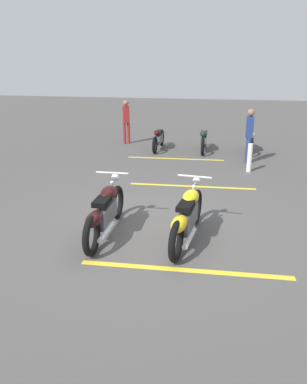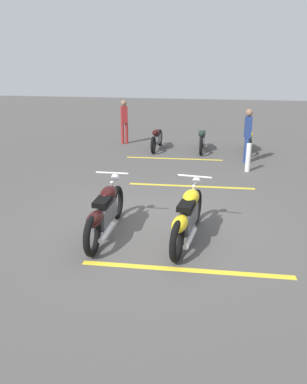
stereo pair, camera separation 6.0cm
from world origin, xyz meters
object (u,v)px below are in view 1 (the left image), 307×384
motorcycle_row_center (159,138)px  bollard_post (250,158)px  motorcycle_row_far_left (250,140)px  motorcycle_row_left (204,139)px  motorcycle_dark_foreground (105,212)px  motorcycle_bright_foreground (187,216)px  bystander_secondary (126,120)px  bystander_near_row (249,133)px

motorcycle_row_center → bollard_post: 4.05m
motorcycle_row_center → motorcycle_row_far_left: bearing=94.2°
bollard_post → motorcycle_row_left: bearing=31.6°
motorcycle_dark_foreground → motorcycle_row_center: bearing=1.7°
motorcycle_bright_foreground → motorcycle_dark_foreground: size_ratio=1.00×
motorcycle_row_center → bystander_secondary: 1.75m
motorcycle_dark_foreground → bystander_secondary: (8.21, 2.09, 0.48)m
motorcycle_row_far_left → motorcycle_row_left: (-0.25, 1.64, 0.01)m
motorcycle_bright_foreground → bollard_post: bearing=-8.3°
motorcycle_bright_foreground → bystander_secondary: 8.86m
motorcycle_row_left → bystander_secondary: size_ratio=1.23×
motorcycle_row_far_left → motorcycle_row_center: (-0.35, 3.29, 0.01)m
bystander_secondary → bollard_post: (-3.23, -4.69, -0.53)m
motorcycle_dark_foreground → motorcycle_row_center: 7.47m
motorcycle_dark_foreground → bollard_post: 5.62m
bystander_secondary → bollard_post: bearing=-153.8°
motorcycle_bright_foreground → bollard_post: (4.88, -1.14, -0.05)m
motorcycle_row_far_left → bystander_secondary: (0.42, 4.77, 0.53)m
motorcycle_row_center → motorcycle_bright_foreground: bearing=13.9°
motorcycle_row_far_left → bystander_secondary: bystander_secondary is taller
motorcycle_row_far_left → bystander_near_row: 1.83m
motorcycle_row_left → bollard_post: bollard_post is taller
motorcycle_bright_foreground → motorcycle_row_far_left: motorcycle_bright_foreground is taller
motorcycle_row_left → bystander_near_row: (-1.50, -1.54, 0.52)m
bollard_post → bystander_near_row: bearing=1.8°
motorcycle_dark_foreground → motorcycle_row_center: (7.44, 0.61, -0.04)m
motorcycle_dark_foreground → bystander_near_row: size_ratio=1.32×
motorcycle_row_left → bystander_near_row: size_ratio=1.23×
motorcycle_row_center → bystander_near_row: bearing=64.3°
bystander_near_row → bystander_secondary: bystander_secondary is taller
motorcycle_bright_foreground → motorcycle_row_left: 7.44m
motorcycle_dark_foreground → bystander_secondary: bystander_secondary is taller
motorcycle_bright_foreground → bystander_near_row: bystander_near_row is taller
bystander_near_row → bollard_post: (-1.06, -0.03, -0.53)m
motorcycle_dark_foreground → motorcycle_row_center: size_ratio=1.09×
motorcycle_bright_foreground → bollard_post: motorcycle_bright_foreground is taller
motorcycle_bright_foreground → motorcycle_row_center: motorcycle_bright_foreground is taller
bollard_post → motorcycle_row_center: bearing=52.5°
bystander_near_row → bollard_post: bystander_near_row is taller
motorcycle_row_far_left → bystander_near_row: bystander_near_row is taller
motorcycle_row_far_left → bystander_secondary: bearing=-97.1°
motorcycle_row_center → motorcycle_dark_foreground: bearing=2.9°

